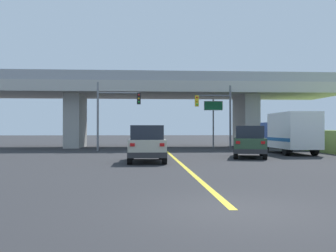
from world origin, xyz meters
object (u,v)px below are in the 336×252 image
(suv_lead, at_px, (147,144))
(highway_sign, at_px, (213,112))
(box_truck, at_px, (290,132))
(suv_crossing, at_px, (249,142))
(traffic_signal_farside, at_px, (112,108))
(traffic_signal_nearside, at_px, (218,110))

(suv_lead, distance_m, highway_sign, 17.49)
(suv_lead, xyz_separation_m, box_truck, (10.58, 6.34, 0.57))
(box_truck, xyz_separation_m, highway_sign, (-3.91, 9.62, 1.94))
(suv_crossing, bearing_deg, suv_lead, -141.99)
(suv_crossing, distance_m, highway_sign, 13.26)
(suv_lead, relative_size, traffic_signal_farside, 0.79)
(suv_lead, height_order, traffic_signal_nearside, traffic_signal_nearside)
(traffic_signal_farside, bearing_deg, traffic_signal_nearside, 4.70)
(box_truck, height_order, traffic_signal_farside, traffic_signal_farside)
(suv_crossing, height_order, box_truck, box_truck)
(traffic_signal_nearside, height_order, traffic_signal_farside, traffic_signal_farside)
(traffic_signal_farside, bearing_deg, highway_sign, 25.09)
(suv_crossing, xyz_separation_m, highway_sign, (0.06, 13.02, 2.50))
(suv_crossing, bearing_deg, highway_sign, 103.77)
(suv_crossing, bearing_deg, box_truck, 54.63)
(box_truck, bearing_deg, traffic_signal_nearside, 124.68)
(suv_lead, distance_m, suv_crossing, 7.25)
(box_truck, height_order, traffic_signal_nearside, traffic_signal_nearside)
(suv_lead, xyz_separation_m, traffic_signal_nearside, (6.45, 12.31, 2.50))
(highway_sign, bearing_deg, traffic_signal_nearside, -93.47)
(suv_lead, xyz_separation_m, traffic_signal_farside, (-2.75, 11.55, 2.60))
(suv_lead, relative_size, highway_sign, 0.97)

